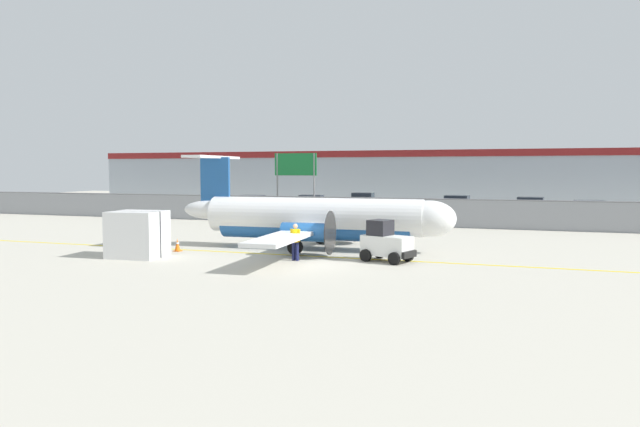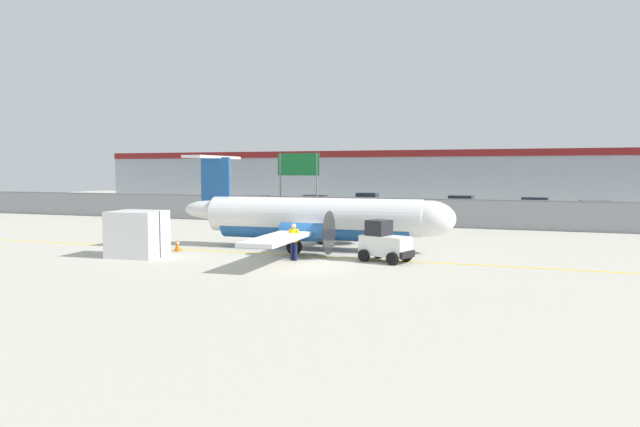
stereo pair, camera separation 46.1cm
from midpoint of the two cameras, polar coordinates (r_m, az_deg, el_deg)
ground_plane at (r=27.46m, az=0.07°, el=-4.31°), size 140.00×140.00×0.01m
perimeter_fence at (r=42.70m, az=7.12°, el=0.27°), size 98.00×0.10×2.10m
parking_lot_strip at (r=54.04m, az=9.67°, el=-0.02°), size 98.00×17.00×0.12m
background_building at (r=72.19m, az=12.15°, el=3.58°), size 91.00×8.10×6.50m
commuter_airplane at (r=29.80m, az=0.30°, el=-0.53°), size 14.93×16.05×4.92m
baggage_tug at (r=26.04m, az=6.95°, el=-2.93°), size 2.57×2.00×1.88m
ground_crew_worker at (r=26.15m, az=-2.13°, el=-2.66°), size 0.55×0.41×1.70m
cargo_container at (r=28.55m, az=-17.37°, el=-1.96°), size 2.55×2.18×2.20m
traffic_cone_near_left at (r=31.96m, az=5.47°, el=-2.54°), size 0.36×0.36×0.64m
traffic_cone_near_right at (r=30.13m, az=-13.64°, el=-3.07°), size 0.36×0.36×0.64m
parked_car_0 at (r=55.80m, az=-6.11°, el=1.02°), size 4.36×2.37×1.58m
parked_car_1 at (r=55.83m, az=-0.14°, el=1.04°), size 4.32×2.26×1.58m
parked_car_2 at (r=61.41m, az=5.07°, el=1.33°), size 4.23×2.05×1.58m
parked_car_3 at (r=48.24m, az=8.82°, el=0.46°), size 4.38×2.42×1.58m
parked_car_4 at (r=56.45m, az=14.04°, el=0.95°), size 4.36×2.36×1.58m
parked_car_5 at (r=54.88m, az=20.80°, el=0.70°), size 4.38×2.41×1.58m
parked_car_6 at (r=50.81m, az=25.90°, el=0.27°), size 4.37×2.38×1.58m
highway_sign at (r=46.36m, az=-1.88°, el=4.37°), size 3.60×0.14×5.50m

